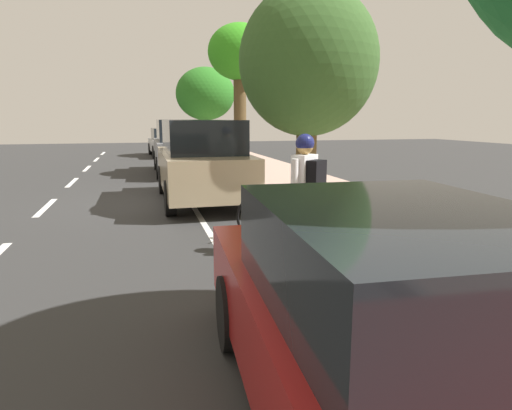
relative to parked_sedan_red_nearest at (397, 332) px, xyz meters
name	(u,v)px	position (x,y,z in m)	size (l,w,h in m)	color
ground	(173,202)	(-0.74, 8.70, -0.75)	(57.22, 57.22, 0.00)	#2E2E2E
sidewalk	(311,192)	(2.93, 8.70, -0.67)	(3.40, 35.76, 0.16)	tan
curb_edge	(247,195)	(1.15, 8.70, -0.67)	(0.16, 35.76, 0.16)	gray
lane_stripe_centre	(46,207)	(-3.65, 8.72, -0.75)	(0.14, 35.80, 0.01)	white
lane_stripe_bike_edge	(190,201)	(-0.32, 8.70, -0.75)	(0.12, 35.76, 0.01)	white
parked_sedan_red_nearest	(397,332)	(0.00, 0.00, 0.00)	(2.02, 4.49, 1.52)	maroon
parked_suv_tan_second	(201,160)	(-0.03, 8.56, 0.27)	(1.97, 4.70, 1.99)	tan
parked_suv_grey_mid	(181,146)	(0.02, 14.51, 0.27)	(1.99, 4.71, 1.99)	slate
parked_sedan_silver_far	(167,142)	(-0.03, 22.63, 0.00)	(2.02, 4.49, 1.52)	#B7BABF
bicycle_at_curb	(282,222)	(0.68, 4.36, -0.36)	(1.22, 1.36, 0.80)	black
cyclist_with_backpack	(306,181)	(0.90, 3.89, 0.36)	(0.55, 0.53, 1.81)	#C6B284
street_tree_mid_block	(308,63)	(2.08, 6.98, 2.43)	(2.95, 2.95, 4.63)	brown
street_tree_far_end	(240,57)	(2.08, 13.67, 3.42)	(2.24, 2.24, 5.15)	brown
street_tree_corner	(205,94)	(2.08, 22.31, 2.58)	(3.18, 3.18, 4.61)	brown
fire_hydrant	(207,150)	(1.58, 18.65, -0.17)	(0.22, 0.22, 0.84)	red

